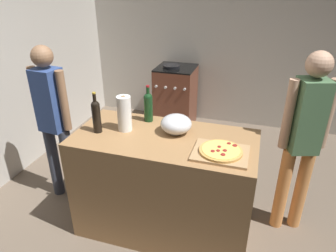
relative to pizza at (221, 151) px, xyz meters
The scene contains 13 objects.
ground_plane 1.48m from the pizza, 108.11° to the left, with size 4.66×3.67×0.02m, color #6B5B4C.
kitchen_wall_rear 2.69m from the pizza, 97.46° to the left, with size 4.66×0.10×2.60m, color #BCB7AD.
kitchen_wall_left 2.67m from the pizza, 156.44° to the left, with size 0.10×3.67×2.60m, color #BCB7AD.
counter 0.70m from the pizza, 164.05° to the left, with size 1.48×0.72×0.94m, color #9E7247.
cutting_board 0.02m from the pizza, 159.02° to the right, with size 0.40×0.32×0.02m, color tan.
pizza is the anchor object (origin of this frame).
mixing_bowl 0.47m from the pizza, 149.94° to the left, with size 0.26×0.26×0.16m.
paper_towel_roll 0.85m from the pizza, 169.11° to the left, with size 0.12×0.12×0.30m.
wine_bottle_clear 1.04m from the pizza, behind, with size 0.07×0.07×0.35m.
wine_bottle_amber 0.81m from the pizza, 151.15° to the left, with size 0.08×0.08×0.33m.
stove 2.50m from the pizza, 113.35° to the left, with size 0.55×0.58×0.95m.
person_in_stripes 1.63m from the pizza, behind, with size 0.39×0.22×1.58m.
person_in_red 0.77m from the pizza, 38.60° to the left, with size 0.37×0.26×1.63m.
Camera 1 is at (0.54, -1.46, 2.12)m, focal length 32.94 mm.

